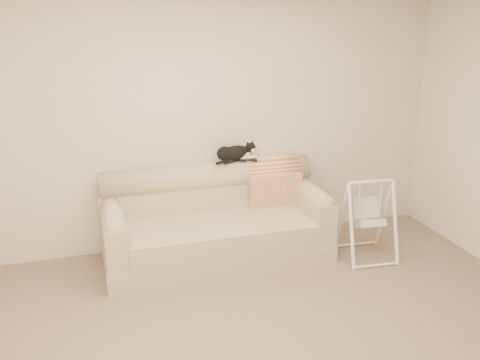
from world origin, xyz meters
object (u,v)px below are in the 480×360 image
Objects in this scene: remote_a at (231,161)px; sofa at (215,223)px; remote_b at (249,160)px; baby_swing at (368,219)px; tuxedo_cat at (235,153)px.

sofa is at bearing -135.93° from remote_a.
sofa is at bearing -153.87° from remote_b.
sofa reaches higher than baby_swing.
remote_a is 0.23× the size of baby_swing.
remote_b is 0.37× the size of tuxedo_cat.
remote_b is at bearing -12.78° from tuxedo_cat.
remote_a reaches higher than remote_b.
sofa is 0.74m from tuxedo_cat.
baby_swing is (1.17, -0.70, -0.59)m from tuxedo_cat.
baby_swing is at bearing -33.18° from remote_b.
sofa is 12.49× the size of remote_b.
remote_b is at bearing -9.39° from remote_a.
tuxedo_cat is at bearing 148.93° from baby_swing.
remote_b is at bearing 146.82° from baby_swing.
tuxedo_cat is at bearing 167.22° from remote_b.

